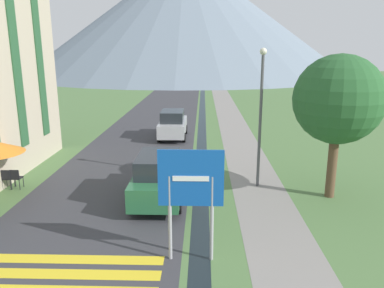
{
  "coord_description": "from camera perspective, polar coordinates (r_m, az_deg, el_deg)",
  "views": [
    {
      "loc": [
        1.26,
        -4.51,
        5.6
      ],
      "look_at": [
        0.83,
        10.0,
        1.94
      ],
      "focal_mm": 35.0,
      "sensor_mm": 36.0,
      "label": 1
    }
  ],
  "objects": [
    {
      "name": "ground_plane",
      "position": [
        25.17,
        -1.22,
        1.28
      ],
      "size": [
        160.0,
        160.0,
        0.0
      ],
      "primitive_type": "plane",
      "color": "#517542"
    },
    {
      "name": "footpath",
      "position": [
        35.04,
        5.52,
        4.89
      ],
      "size": [
        2.2,
        60.0,
        0.01
      ],
      "color": "gray",
      "rests_on": "ground_plane"
    },
    {
      "name": "parked_car_far",
      "position": [
        24.38,
        -2.95,
        3.02
      ],
      "size": [
        1.76,
        3.94,
        1.82
      ],
      "color": "#B2B2B7",
      "rests_on": "ground_plane"
    },
    {
      "name": "parked_car_near",
      "position": [
        14.37,
        -5.06,
        -4.97
      ],
      "size": [
        1.86,
        4.3,
        1.82
      ],
      "color": "#28663D",
      "rests_on": "ground_plane"
    },
    {
      "name": "streetlamp",
      "position": [
        15.38,
        10.45,
        5.44
      ],
      "size": [
        0.28,
        0.28,
        5.69
      ],
      "color": "#515156",
      "rests_on": "ground_plane"
    },
    {
      "name": "crosswalk_marking",
      "position": [
        10.77,
        -20.05,
        -18.1
      ],
      "size": [
        5.44,
        1.84,
        0.01
      ],
      "color": "yellow",
      "rests_on": "ground_plane"
    },
    {
      "name": "drainage_channel",
      "position": [
        34.96,
        1.58,
        4.92
      ],
      "size": [
        0.6,
        60.0,
        0.0
      ],
      "color": "black",
      "rests_on": "ground_plane"
    },
    {
      "name": "cafe_chair_far_left",
      "position": [
        17.09,
        -25.27,
        -4.58
      ],
      "size": [
        0.4,
        0.4,
        0.85
      ],
      "rotation": [
        0.0,
        0.0,
        -0.0
      ],
      "color": "black",
      "rests_on": "ground_plane"
    },
    {
      "name": "road",
      "position": [
        35.16,
        -4.49,
        4.94
      ],
      "size": [
        6.4,
        60.0,
        0.01
      ],
      "color": "#38383D",
      "rests_on": "ground_plane"
    },
    {
      "name": "tree_by_path",
      "position": [
        14.92,
        21.39,
        6.27
      ],
      "size": [
        3.33,
        3.33,
        5.49
      ],
      "color": "brown",
      "rests_on": "ground_plane"
    },
    {
      "name": "mountain_distant",
      "position": [
        89.94,
        -0.96,
        18.94
      ],
      "size": [
        72.79,
        72.79,
        26.24
      ],
      "color": "slate",
      "rests_on": "ground_plane"
    },
    {
      "name": "road_sign",
      "position": [
        9.87,
        -0.18,
        -6.89
      ],
      "size": [
        1.73,
        0.11,
        3.13
      ],
      "color": "#9E9EA3",
      "rests_on": "ground_plane"
    },
    {
      "name": "cafe_chair_far_right",
      "position": [
        17.23,
        -26.4,
        -4.56
      ],
      "size": [
        0.4,
        0.4,
        0.85
      ],
      "rotation": [
        0.0,
        0.0,
        0.22
      ],
      "color": "black",
      "rests_on": "ground_plane"
    }
  ]
}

